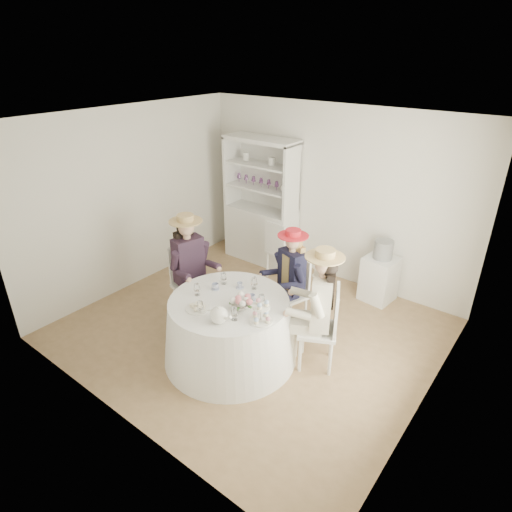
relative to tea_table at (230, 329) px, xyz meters
The scene contains 23 objects.
ground 0.73m from the tea_table, 103.70° to the left, with size 4.50×4.50×0.00m, color olive.
ceiling 2.38m from the tea_table, 103.70° to the left, with size 4.50×4.50×0.00m, color white.
wall_back 2.77m from the tea_table, 93.20° to the left, with size 4.50×4.50×0.00m, color white.
wall_front 1.70m from the tea_table, 95.90° to the right, with size 4.50×4.50×0.00m, color white.
wall_left 2.65m from the tea_table, 166.03° to the left, with size 4.50×4.50×0.00m, color white.
wall_right 2.39m from the tea_table, 15.81° to the left, with size 4.50×4.50×0.00m, color white.
tea_table is the anchor object (origin of this frame).
hutch 2.73m from the tea_table, 119.16° to the left, with size 1.29×0.56×2.12m.
side_table 2.50m from the tea_table, 69.75° to the left, with size 0.44×0.44×0.68m, color silver.
hatbox 2.53m from the tea_table, 69.75° to the left, with size 0.27×0.27×0.27m, color black.
guest_left 1.12m from the tea_table, 161.17° to the left, with size 0.60×0.57×1.51m.
guest_mid 1.09m from the tea_table, 80.33° to the left, with size 0.52×0.57×1.38m.
guest_right 1.12m from the tea_table, 30.44° to the left, with size 0.64×0.58×1.51m.
spare_chair 2.09m from the tea_table, 108.83° to the left, with size 0.44×0.44×0.99m.
teacup_a 0.53m from the tea_table, 162.67° to the left, with size 0.09×0.09×0.07m, color white.
teacup_b 0.53m from the tea_table, 105.04° to the left, with size 0.07×0.07×0.06m, color white.
teacup_c 0.51m from the tea_table, 39.93° to the left, with size 0.08×0.08×0.06m, color white.
flower_bowl 0.48m from the tea_table, 15.76° to the right, with size 0.19×0.19×0.05m, color white.
flower_arrangement 0.54m from the tea_table, ahead, with size 0.20×0.20×0.07m.
table_teapot 0.65m from the tea_table, 62.17° to the right, with size 0.27×0.19×0.20m.
sandwich_plate 0.56m from the tea_table, 114.47° to the right, with size 0.27×0.27×0.06m.
cupcake_stand 0.73m from the tea_table, ahead, with size 0.26×0.26×0.24m.
stemware_set 0.48m from the tea_table, 126.87° to the left, with size 0.82×0.85×0.15m.
Camera 1 is at (2.94, -3.69, 3.41)m, focal length 30.00 mm.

